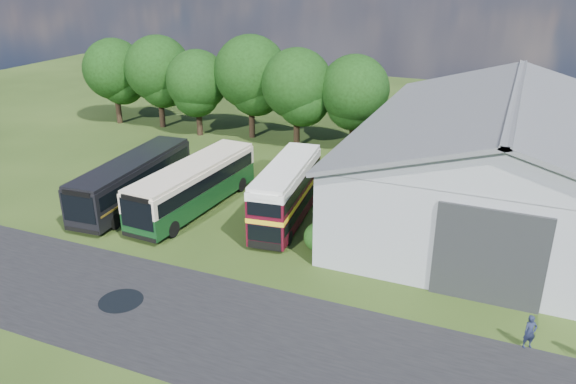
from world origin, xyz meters
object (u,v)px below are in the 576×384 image
at_px(bus_maroon_double, 287,193).
at_px(bus_dark_single, 133,180).
at_px(visitor_a, 530,332).
at_px(storage_shed, 508,152).
at_px(bus_green_single, 194,185).

distance_m(bus_maroon_double, bus_dark_single, 11.02).
bearing_deg(visitor_a, bus_dark_single, 134.62).
relative_size(storage_shed, bus_dark_single, 2.13).
relative_size(storage_shed, visitor_a, 15.58).
xyz_separation_m(storage_shed, visitor_a, (2.16, -14.99, -3.37)).
xyz_separation_m(bus_green_single, visitor_a, (21.21, -7.14, -0.91)).
bearing_deg(bus_green_single, bus_maroon_double, 8.32).
distance_m(storage_shed, bus_green_single, 20.75).
distance_m(storage_shed, bus_maroon_double, 14.67).
relative_size(bus_dark_single, visitor_a, 7.30).
height_order(bus_maroon_double, visitor_a, bus_maroon_double).
distance_m(bus_dark_single, visitor_a, 26.47).
bearing_deg(visitor_a, bus_maroon_double, 120.97).
bearing_deg(bus_dark_single, bus_maroon_double, 2.97).
bearing_deg(storage_shed, bus_green_single, -157.62).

